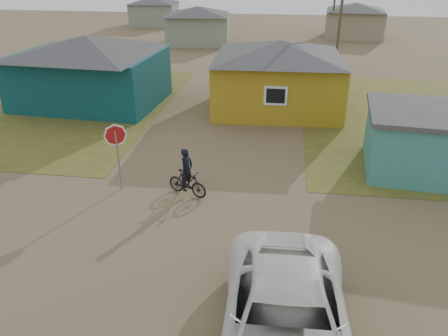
{
  "coord_description": "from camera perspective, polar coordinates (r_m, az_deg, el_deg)",
  "views": [
    {
      "loc": [
        2.89,
        -10.73,
        8.06
      ],
      "look_at": [
        0.96,
        3.0,
        1.3
      ],
      "focal_mm": 35.0,
      "sensor_mm": 36.0,
      "label": 1
    }
  ],
  "objects": [
    {
      "name": "grass_nw",
      "position": [
        30.22,
        -26.65,
        7.77
      ],
      "size": [
        20.0,
        18.0,
        0.0
      ],
      "primitive_type": "cube",
      "color": "brown",
      "rests_on": "ground"
    },
    {
      "name": "house_beige_east",
      "position": [
        51.6,
        16.68,
        18.06
      ],
      "size": [
        6.95,
        6.05,
        3.6
      ],
      "color": "gray",
      "rests_on": "ground"
    },
    {
      "name": "house_yellow",
      "position": [
        25.47,
        7.03,
        12.03
      ],
      "size": [
        7.72,
        6.76,
        3.9
      ],
      "color": "#A88519",
      "rests_on": "ground"
    },
    {
      "name": "shed_turquoise",
      "position": [
        19.65,
        27.09,
        2.95
      ],
      "size": [
        6.71,
        4.93,
        2.6
      ],
      "color": "teal",
      "rests_on": "ground"
    },
    {
      "name": "house_teal",
      "position": [
        27.44,
        -17.17,
        12.22
      ],
      "size": [
        8.93,
        7.08,
        4.0
      ],
      "color": "#0A383B",
      "rests_on": "ground"
    },
    {
      "name": "house_pale_north",
      "position": [
        59.53,
        -9.08,
        19.6
      ],
      "size": [
        6.28,
        5.81,
        3.4
      ],
      "color": "gray",
      "rests_on": "ground"
    },
    {
      "name": "stop_sign",
      "position": [
        16.45,
        -13.9,
        3.29
      ],
      "size": [
        0.86,
        0.11,
        2.63
      ],
      "color": "gray",
      "rests_on": "ground"
    },
    {
      "name": "vehicle",
      "position": [
        10.14,
        8.1,
        -19.51
      ],
      "size": [
        3.12,
        6.37,
        1.74
      ],
      "primitive_type": "imported",
      "rotation": [
        0.0,
        0.0,
        0.04
      ],
      "color": "white",
      "rests_on": "ground"
    },
    {
      "name": "ground",
      "position": [
        13.73,
        -5.83,
        -10.12
      ],
      "size": [
        120.0,
        120.0,
        0.0
      ],
      "primitive_type": "plane",
      "color": "brown"
    },
    {
      "name": "house_pale_west",
      "position": [
        46.03,
        -3.4,
        18.19
      ],
      "size": [
        7.04,
        6.15,
        3.6
      ],
      "color": "gray",
      "rests_on": "ground"
    },
    {
      "name": "cyclist",
      "position": [
        16.12,
        -4.85,
        -1.38
      ],
      "size": [
        1.69,
        1.05,
        1.85
      ],
      "color": "black",
      "rests_on": "ground"
    },
    {
      "name": "utility_pole_near",
      "position": [
        33.17,
        14.95,
        18.38
      ],
      "size": [
        1.4,
        0.2,
        8.0
      ],
      "color": "brown",
      "rests_on": "ground"
    }
  ]
}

